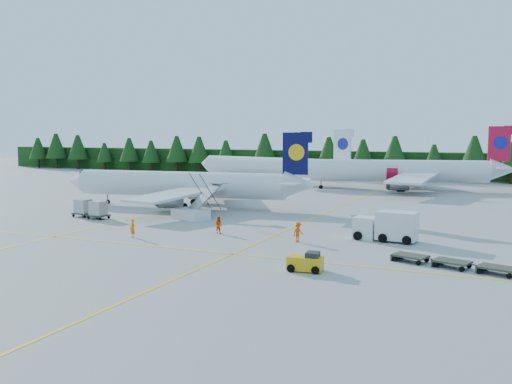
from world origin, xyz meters
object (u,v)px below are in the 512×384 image
at_px(airliner_navy, 176,185).
at_px(airliner_red, 388,171).
at_px(baggage_tug, 306,262).
at_px(service_truck, 386,226).
at_px(airstairs, 193,211).

distance_m(airliner_navy, airliner_red, 42.20).
relative_size(airliner_red, baggage_tug, 14.07).
height_order(airliner_navy, service_truck, airliner_navy).
bearing_deg(airliner_red, service_truck, -93.20).
bearing_deg(airliner_navy, airliner_red, 49.74).
bearing_deg(service_truck, airliner_red, 105.42).
bearing_deg(airstairs, airliner_navy, 154.08).
xyz_separation_m(service_truck, baggage_tug, (-3.06, -14.74, -0.75)).
height_order(airliner_red, airstairs, airliner_red).
bearing_deg(airliner_red, baggage_tug, -98.40).
bearing_deg(baggage_tug, airliner_navy, 130.33).
height_order(airliner_navy, airstairs, airliner_navy).
bearing_deg(airliner_red, airstairs, -122.44).
relative_size(service_truck, baggage_tug, 2.24).
distance_m(airstairs, baggage_tug, 28.44).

